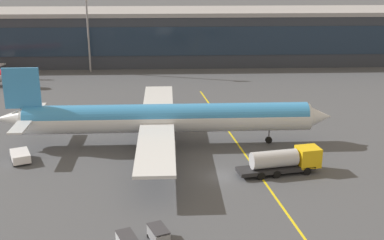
{
  "coord_description": "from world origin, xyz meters",
  "views": [
    {
      "loc": [
        -6.22,
        -57.35,
        26.5
      ],
      "look_at": [
        -3.5,
        9.23,
        4.5
      ],
      "focal_mm": 46.37,
      "sensor_mm": 36.0,
      "label": 1
    }
  ],
  "objects_px": {
    "fuel_tanker": "(284,161)",
    "pushback_tug": "(20,156)",
    "main_airliner": "(165,118)",
    "baggage_cart_1": "(158,234)"
  },
  "relations": [
    {
      "from": "pushback_tug",
      "to": "baggage_cart_1",
      "type": "bearing_deg",
      "value": -47.01
    },
    {
      "from": "pushback_tug",
      "to": "baggage_cart_1",
      "type": "relative_size",
      "value": 1.45
    },
    {
      "from": "main_airliner",
      "to": "pushback_tug",
      "type": "relative_size",
      "value": 11.16
    },
    {
      "from": "baggage_cart_1",
      "to": "pushback_tug",
      "type": "bearing_deg",
      "value": 132.99
    },
    {
      "from": "main_airliner",
      "to": "fuel_tanker",
      "type": "height_order",
      "value": "main_airliner"
    },
    {
      "from": "baggage_cart_1",
      "to": "main_airliner",
      "type": "bearing_deg",
      "value": 88.95
    },
    {
      "from": "main_airliner",
      "to": "pushback_tug",
      "type": "height_order",
      "value": "main_airliner"
    },
    {
      "from": "fuel_tanker",
      "to": "pushback_tug",
      "type": "distance_m",
      "value": 35.28
    },
    {
      "from": "fuel_tanker",
      "to": "baggage_cart_1",
      "type": "relative_size",
      "value": 3.65
    },
    {
      "from": "fuel_tanker",
      "to": "main_airliner",
      "type": "bearing_deg",
      "value": 145.08
    }
  ]
}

